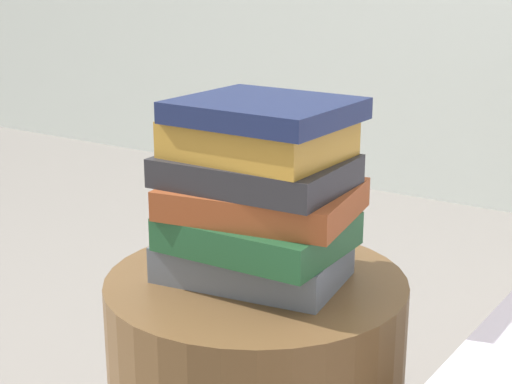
{
  "coord_description": "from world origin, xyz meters",
  "views": [
    {
      "loc": [
        0.6,
        -0.9,
        0.9
      ],
      "look_at": [
        0.0,
        0.0,
        0.58
      ],
      "focal_mm": 54.88,
      "sensor_mm": 36.0,
      "label": 1
    }
  ],
  "objects_px": {
    "book_ochre": "(257,138)",
    "book_forest": "(258,231)",
    "book_slate": "(251,261)",
    "book_charcoal": "(258,172)",
    "book_rust": "(263,199)",
    "book_navy": "(265,110)"
  },
  "relations": [
    {
      "from": "book_slate",
      "to": "book_charcoal",
      "type": "distance_m",
      "value": 0.14
    },
    {
      "from": "book_slate",
      "to": "book_charcoal",
      "type": "height_order",
      "value": "book_charcoal"
    },
    {
      "from": "book_slate",
      "to": "book_forest",
      "type": "bearing_deg",
      "value": -27.41
    },
    {
      "from": "book_slate",
      "to": "book_forest",
      "type": "distance_m",
      "value": 0.05
    },
    {
      "from": "book_ochre",
      "to": "book_navy",
      "type": "relative_size",
      "value": 0.99
    },
    {
      "from": "book_ochre",
      "to": "book_navy",
      "type": "height_order",
      "value": "book_navy"
    },
    {
      "from": "book_forest",
      "to": "book_rust",
      "type": "bearing_deg",
      "value": 88.64
    },
    {
      "from": "book_forest",
      "to": "book_rust",
      "type": "height_order",
      "value": "book_rust"
    },
    {
      "from": "book_rust",
      "to": "book_charcoal",
      "type": "xyz_separation_m",
      "value": [
        -0.0,
        -0.01,
        0.04
      ]
    },
    {
      "from": "book_slate",
      "to": "book_ochre",
      "type": "distance_m",
      "value": 0.19
    },
    {
      "from": "book_rust",
      "to": "book_charcoal",
      "type": "height_order",
      "value": "book_charcoal"
    },
    {
      "from": "book_rust",
      "to": "book_ochre",
      "type": "relative_size",
      "value": 1.14
    },
    {
      "from": "book_charcoal",
      "to": "book_ochre",
      "type": "height_order",
      "value": "book_ochre"
    },
    {
      "from": "book_charcoal",
      "to": "book_navy",
      "type": "xyz_separation_m",
      "value": [
        0.01,
        0.01,
        0.09
      ]
    },
    {
      "from": "book_forest",
      "to": "book_rust",
      "type": "relative_size",
      "value": 0.94
    },
    {
      "from": "book_forest",
      "to": "book_slate",
      "type": "bearing_deg",
      "value": 159.76
    },
    {
      "from": "book_slate",
      "to": "book_navy",
      "type": "xyz_separation_m",
      "value": [
        0.02,
        0.01,
        0.23
      ]
    },
    {
      "from": "book_rust",
      "to": "book_navy",
      "type": "height_order",
      "value": "book_navy"
    },
    {
      "from": "book_charcoal",
      "to": "book_forest",
      "type": "bearing_deg",
      "value": -63.37
    },
    {
      "from": "book_slate",
      "to": "book_rust",
      "type": "relative_size",
      "value": 1.0
    },
    {
      "from": "book_ochre",
      "to": "book_forest",
      "type": "bearing_deg",
      "value": -50.97
    },
    {
      "from": "book_forest",
      "to": "book_navy",
      "type": "bearing_deg",
      "value": 75.74
    }
  ]
}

